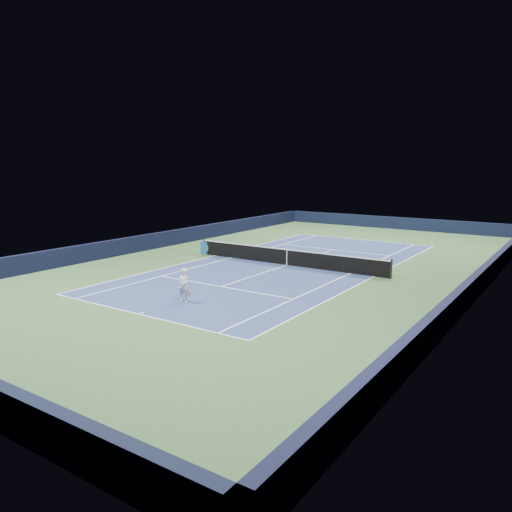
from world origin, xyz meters
The scene contains 19 objects.
ground centered at (0.00, 0.00, 0.00)m, with size 40.00×40.00×0.00m, color #31532D.
wall_far centered at (0.00, 19.82, 0.55)m, with size 22.00×0.35×1.10m, color black.
wall_right centered at (10.82, 0.00, 0.55)m, with size 0.35×40.00×1.10m, color black.
wall_left centered at (-10.82, 0.00, 0.55)m, with size 0.35×40.00×1.10m, color black.
court_surface centered at (0.00, 0.00, 0.00)m, with size 10.97×23.77×0.01m, color navy.
baseline_far centered at (0.00, 11.88, 0.01)m, with size 10.97×0.08×0.00m, color white.
baseline_near centered at (0.00, -11.88, 0.01)m, with size 10.97×0.08×0.00m, color white.
sideline_doubles_right centered at (5.49, 0.00, 0.01)m, with size 0.08×23.77×0.00m, color white.
sideline_doubles_left centered at (-5.49, 0.00, 0.01)m, with size 0.08×23.77×0.00m, color white.
sideline_singles_right centered at (4.12, 0.00, 0.01)m, with size 0.08×23.77×0.00m, color white.
sideline_singles_left centered at (-4.12, 0.00, 0.01)m, with size 0.08×23.77×0.00m, color white.
service_line_far centered at (0.00, 6.40, 0.01)m, with size 8.23×0.08×0.00m, color white.
service_line_near centered at (0.00, -6.40, 0.01)m, with size 8.23×0.08×0.00m, color white.
center_service_line centered at (0.00, 0.00, 0.01)m, with size 0.08×12.80×0.00m, color white.
center_mark_far centered at (0.00, 11.73, 0.01)m, with size 0.08×0.30×0.00m, color white.
center_mark_near centered at (0.00, -11.73, 0.01)m, with size 0.08×0.30×0.00m, color white.
tennis_net centered at (0.00, 0.00, 0.50)m, with size 12.90×0.10×1.07m.
sponsor_cube centered at (-6.40, 0.11, 0.42)m, with size 0.57×0.48×0.84m.
tennis_player centered at (0.33, -9.49, 0.76)m, with size 0.76×1.27×1.99m.
Camera 1 is at (14.87, -25.36, 6.10)m, focal length 35.00 mm.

